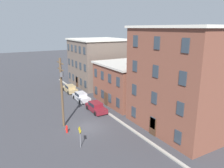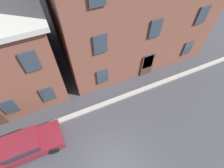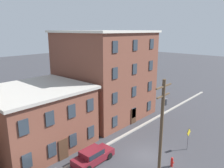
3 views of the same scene
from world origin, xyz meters
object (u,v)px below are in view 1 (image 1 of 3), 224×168
at_px(car_silver, 81,96).
at_px(car_tan, 70,88).
at_px(caution_sign, 80,133).
at_px(utility_pole, 62,89).
at_px(car_maroon, 96,107).
at_px(fire_hydrant, 67,129).

bearing_deg(car_silver, car_tan, 179.64).
xyz_separation_m(caution_sign, utility_pole, (-6.00, 0.05, 3.37)).
xyz_separation_m(car_maroon, utility_pole, (2.65, -5.93, 4.28)).
distance_m(car_tan, fire_hydrant, 17.72).
bearing_deg(car_maroon, car_silver, -179.51).
relative_size(car_tan, fire_hydrant, 4.58).
bearing_deg(car_tan, fire_hydrant, -20.35).
relative_size(car_maroon, caution_sign, 1.76).
height_order(car_tan, caution_sign, caution_sign).
bearing_deg(fire_hydrant, utility_pole, 172.95).
xyz_separation_m(car_tan, car_silver, (5.99, -0.04, 0.00)).
height_order(car_tan, car_maroon, same).
bearing_deg(car_silver, car_maroon, 0.49).
height_order(car_maroon, fire_hydrant, car_maroon).
xyz_separation_m(car_tan, caution_sign, (20.63, -5.97, 0.92)).
bearing_deg(utility_pole, car_tan, 157.99).
distance_m(car_silver, car_maroon, 5.99).
relative_size(car_maroon, fire_hydrant, 4.58).
bearing_deg(car_maroon, fire_hydrant, -53.11).
height_order(car_maroon, caution_sign, caution_sign).
relative_size(caution_sign, utility_pole, 0.28).
relative_size(car_silver, caution_sign, 1.76).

